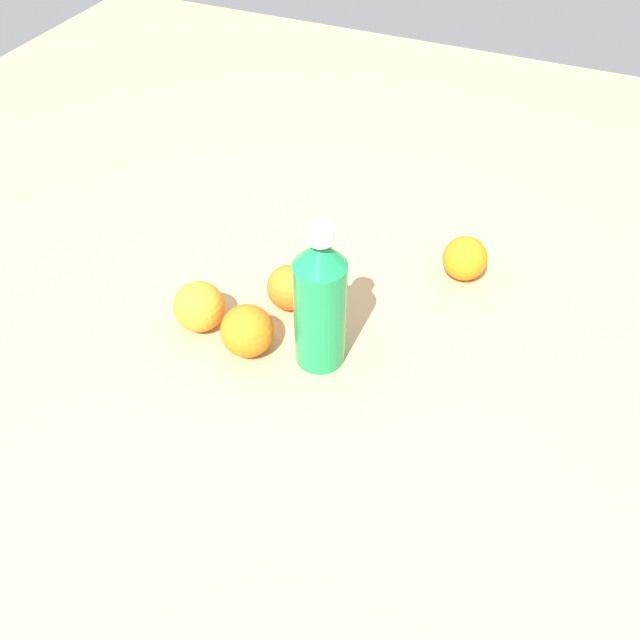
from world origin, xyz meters
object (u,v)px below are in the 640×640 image
orange_2 (290,288)px  orange_3 (465,258)px  orange_1 (247,331)px  water_bottle (320,302)px  orange_0 (199,307)px

orange_2 → orange_3: 0.31m
orange_1 → orange_3: orange_1 is taller
water_bottle → orange_0: bearing=-147.8°
orange_1 → orange_2: bearing=82.2°
orange_1 → orange_2: size_ratio=1.09×
orange_3 → orange_0: bearing=-141.3°
orange_2 → orange_3: same height
water_bottle → orange_1: (-0.11, -0.03, -0.08)m
orange_1 → orange_3: 0.40m
orange_2 → water_bottle: bearing=-43.6°
orange_0 → orange_2: (0.11, 0.10, -0.00)m
orange_2 → orange_1: bearing=-97.8°
water_bottle → orange_3: bearing=89.1°
orange_0 → orange_2: size_ratio=1.08×
orange_0 → orange_1: size_ratio=0.99×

